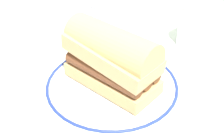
{
  "coord_description": "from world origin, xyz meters",
  "views": [
    {
      "loc": [
        0.21,
        -0.37,
        0.38
      ],
      "look_at": [
        -0.01,
        0.03,
        0.04
      ],
      "focal_mm": 49.93,
      "sensor_mm": 36.0,
      "label": 1
    }
  ],
  "objects_px": {
    "sausage_sandwich": "(112,57)",
    "plate": "(112,86)",
    "drinking_glass": "(193,28)",
    "salt_shaker": "(96,12)"
  },
  "relations": [
    {
      "from": "plate",
      "to": "drinking_glass",
      "type": "distance_m",
      "value": 0.25
    },
    {
      "from": "drinking_glass",
      "to": "salt_shaker",
      "type": "relative_size",
      "value": 1.43
    },
    {
      "from": "plate",
      "to": "drinking_glass",
      "type": "relative_size",
      "value": 2.8
    },
    {
      "from": "plate",
      "to": "salt_shaker",
      "type": "relative_size",
      "value": 4.0
    },
    {
      "from": "plate",
      "to": "drinking_glass",
      "type": "bearing_deg",
      "value": 71.01
    },
    {
      "from": "plate",
      "to": "sausage_sandwich",
      "type": "relative_size",
      "value": 1.42
    },
    {
      "from": "plate",
      "to": "salt_shaker",
      "type": "xyz_separation_m",
      "value": [
        -0.17,
        0.21,
        0.03
      ]
    },
    {
      "from": "sausage_sandwich",
      "to": "drinking_glass",
      "type": "relative_size",
      "value": 1.97
    },
    {
      "from": "drinking_glass",
      "to": "salt_shaker",
      "type": "xyz_separation_m",
      "value": [
        -0.25,
        -0.02,
        -0.01
      ]
    },
    {
      "from": "sausage_sandwich",
      "to": "plate",
      "type": "bearing_deg",
      "value": -168.24
    }
  ]
}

